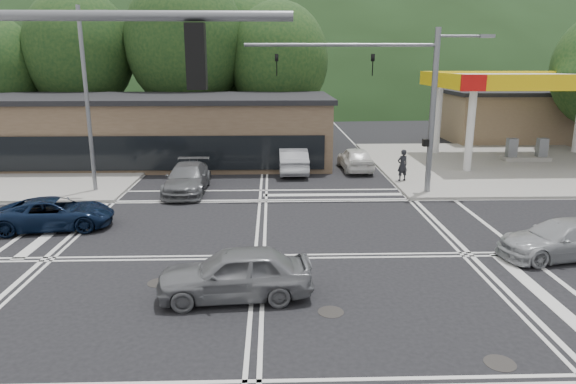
{
  "coord_description": "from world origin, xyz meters",
  "views": [
    {
      "loc": [
        0.47,
        -16.44,
        6.57
      ],
      "look_at": [
        1.08,
        3.44,
        1.4
      ],
      "focal_mm": 32.0,
      "sensor_mm": 36.0,
      "label": 1
    }
  ],
  "objects_px": {
    "car_queue_b": "(355,159)",
    "pedestrian": "(402,165)",
    "car_queue_a": "(293,160)",
    "car_blue_west": "(55,213)",
    "car_grey_center": "(235,273)",
    "car_silver_east": "(562,239)",
    "car_northbound": "(187,178)"
  },
  "relations": [
    {
      "from": "car_queue_b",
      "to": "pedestrian",
      "type": "distance_m",
      "value": 3.99
    },
    {
      "from": "car_queue_a",
      "to": "car_queue_b",
      "type": "xyz_separation_m",
      "value": [
        3.84,
        0.5,
        -0.06
      ]
    },
    {
      "from": "car_queue_a",
      "to": "car_queue_b",
      "type": "distance_m",
      "value": 3.87
    },
    {
      "from": "car_blue_west",
      "to": "car_grey_center",
      "type": "relative_size",
      "value": 1.03
    },
    {
      "from": "car_queue_b",
      "to": "car_silver_east",
      "type": "bearing_deg",
      "value": 106.09
    },
    {
      "from": "car_queue_b",
      "to": "car_queue_a",
      "type": "bearing_deg",
      "value": 5.01
    },
    {
      "from": "car_silver_east",
      "to": "car_queue_a",
      "type": "bearing_deg",
      "value": -156.8
    },
    {
      "from": "car_blue_west",
      "to": "car_silver_east",
      "type": "relative_size",
      "value": 1.01
    },
    {
      "from": "car_grey_center",
      "to": "car_queue_b",
      "type": "bearing_deg",
      "value": 155.82
    },
    {
      "from": "car_grey_center",
      "to": "car_blue_west",
      "type": "bearing_deg",
      "value": -134.49
    },
    {
      "from": "pedestrian",
      "to": "car_blue_west",
      "type": "bearing_deg",
      "value": 4.28
    },
    {
      "from": "car_queue_b",
      "to": "car_northbound",
      "type": "bearing_deg",
      "value": 25.72
    },
    {
      "from": "car_northbound",
      "to": "pedestrian",
      "type": "height_order",
      "value": "pedestrian"
    },
    {
      "from": "car_silver_east",
      "to": "car_grey_center",
      "type": "bearing_deg",
      "value": -84.74
    },
    {
      "from": "car_queue_a",
      "to": "car_northbound",
      "type": "distance_m",
      "value": 7.12
    },
    {
      "from": "car_silver_east",
      "to": "car_queue_a",
      "type": "distance_m",
      "value": 16.27
    },
    {
      "from": "pedestrian",
      "to": "car_grey_center",
      "type": "bearing_deg",
      "value": 38.76
    },
    {
      "from": "car_grey_center",
      "to": "car_queue_b",
      "type": "relative_size",
      "value": 1.03
    },
    {
      "from": "car_queue_a",
      "to": "car_northbound",
      "type": "relative_size",
      "value": 0.96
    },
    {
      "from": "car_grey_center",
      "to": "car_silver_east",
      "type": "bearing_deg",
      "value": 99.64
    },
    {
      "from": "car_silver_east",
      "to": "pedestrian",
      "type": "distance_m",
      "value": 11.21
    },
    {
      "from": "car_blue_west",
      "to": "car_queue_b",
      "type": "relative_size",
      "value": 1.06
    },
    {
      "from": "car_blue_west",
      "to": "car_grey_center",
      "type": "xyz_separation_m",
      "value": [
        7.58,
        -6.38,
        0.12
      ]
    },
    {
      "from": "car_grey_center",
      "to": "car_queue_a",
      "type": "distance_m",
      "value": 16.69
    },
    {
      "from": "car_queue_b",
      "to": "car_northbound",
      "type": "height_order",
      "value": "car_queue_b"
    },
    {
      "from": "pedestrian",
      "to": "car_queue_a",
      "type": "bearing_deg",
      "value": -47.17
    },
    {
      "from": "car_blue_west",
      "to": "car_silver_east",
      "type": "bearing_deg",
      "value": -109.31
    },
    {
      "from": "car_northbound",
      "to": "car_silver_east",
      "type": "bearing_deg",
      "value": -33.07
    },
    {
      "from": "car_blue_west",
      "to": "car_northbound",
      "type": "distance_m",
      "value": 7.13
    },
    {
      "from": "car_grey_center",
      "to": "car_silver_east",
      "type": "distance_m",
      "value": 11.23
    },
    {
      "from": "car_blue_west",
      "to": "car_queue_b",
      "type": "distance_m",
      "value": 17.35
    },
    {
      "from": "car_blue_west",
      "to": "car_silver_east",
      "type": "height_order",
      "value": "car_silver_east"
    }
  ]
}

